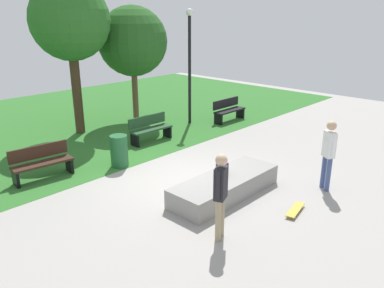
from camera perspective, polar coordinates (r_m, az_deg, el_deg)
The scene contains 14 objects.
ground_plane at distance 10.51m, azimuth -1.49°, elevation -5.39°, with size 28.00×28.00×0.00m, color #9E9993.
grass_lawn at distance 16.71m, azimuth -21.02°, elevation 2.64°, with size 26.60×12.25×0.01m, color #2D6B28.
concrete_ledge at distance 9.64m, azimuth 4.90°, elevation -6.18°, with size 3.10×1.07×0.49m, color gray.
backpack_on_ledge at distance 9.62m, azimuth 4.48°, elevation -3.57°, with size 0.28×0.20×0.32m, color #4C1E66.
skater_performing_trick at distance 10.19m, azimuth 19.57°, elevation -0.79°, with size 0.34×0.38×1.82m.
skater_watching at distance 7.53m, azimuth 4.25°, elevation -6.77°, with size 0.41×0.30×1.80m.
skateboard_by_ledge at distance 9.20m, azimuth 15.03°, elevation -9.37°, with size 0.82×0.35×0.08m.
park_bench_far_left at distance 13.59m, azimuth -6.22°, elevation 2.37°, with size 1.61×0.51×0.91m.
park_bench_by_oak at distance 16.21m, azimuth 5.41°, elevation 5.10°, with size 1.60×0.48×0.91m.
park_bench_near_path at distance 11.23m, azimuth -21.36°, elevation -2.46°, with size 1.64×0.62×0.91m.
tree_slender_maple at distance 14.62m, azimuth -17.60°, elevation 16.90°, with size 2.79×2.79×5.46m.
tree_broad_elm at distance 15.95m, azimuth -8.77°, elevation 14.75°, with size 2.75×2.75×4.62m.
lamp_post at distance 15.42m, azimuth -0.36°, elevation 12.84°, with size 0.28×0.28×4.47m.
trash_bin at distance 11.48m, azimuth -10.72°, elevation -1.03°, with size 0.51×0.51×0.95m, color #1E592D.
Camera 1 is at (-6.76, -6.79, 4.32)m, focal length 36.06 mm.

